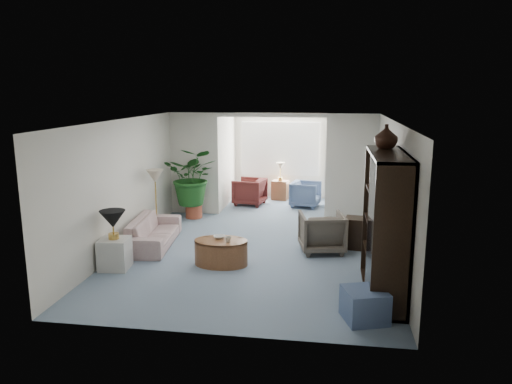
% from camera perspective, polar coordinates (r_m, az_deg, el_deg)
% --- Properties ---
extents(floor, '(6.00, 6.00, 0.00)m').
position_cam_1_polar(floor, '(9.19, -0.56, -7.50)').
color(floor, gray).
rests_on(floor, ground).
extents(sunroom_floor, '(2.60, 2.60, 0.00)m').
position_cam_1_polar(sunroom_floor, '(13.09, 2.29, -1.60)').
color(sunroom_floor, gray).
rests_on(sunroom_floor, ground).
extents(back_pier_left, '(1.20, 0.12, 2.50)m').
position_cam_1_polar(back_pier_left, '(12.15, -7.20, 3.27)').
color(back_pier_left, beige).
rests_on(back_pier_left, ground).
extents(back_pier_right, '(1.20, 0.12, 2.50)m').
position_cam_1_polar(back_pier_right, '(11.70, 11.04, 2.82)').
color(back_pier_right, beige).
rests_on(back_pier_right, ground).
extents(back_header, '(2.60, 0.12, 0.10)m').
position_cam_1_polar(back_header, '(11.65, 1.79, 8.93)').
color(back_header, beige).
rests_on(back_header, back_pier_left).
extents(window_pane, '(2.20, 0.02, 1.50)m').
position_cam_1_polar(window_pane, '(13.90, 2.84, 5.05)').
color(window_pane, white).
extents(window_blinds, '(2.20, 0.02, 1.50)m').
position_cam_1_polar(window_blinds, '(13.87, 2.82, 5.04)').
color(window_blinds, white).
extents(framed_picture, '(0.04, 0.50, 0.40)m').
position_cam_1_polar(framed_picture, '(8.63, 15.67, 2.45)').
color(framed_picture, beige).
extents(sofa, '(0.94, 1.97, 0.56)m').
position_cam_1_polar(sofa, '(9.96, -11.84, -4.53)').
color(sofa, '#C1B1A3').
rests_on(sofa, ground).
extents(end_table, '(0.53, 0.53, 0.53)m').
position_cam_1_polar(end_table, '(8.85, -16.11, -6.92)').
color(end_table, beige).
rests_on(end_table, ground).
extents(table_lamp, '(0.44, 0.44, 0.30)m').
position_cam_1_polar(table_lamp, '(8.67, -16.34, -3.05)').
color(table_lamp, black).
rests_on(table_lamp, end_table).
extents(floor_lamp, '(0.36, 0.36, 0.28)m').
position_cam_1_polar(floor_lamp, '(10.55, -11.68, 1.82)').
color(floor_lamp, beige).
rests_on(floor_lamp, ground).
extents(coffee_table, '(1.19, 1.19, 0.45)m').
position_cam_1_polar(coffee_table, '(8.73, -4.08, -7.01)').
color(coffee_table, brown).
rests_on(coffee_table, ground).
extents(coffee_bowl, '(0.26, 0.26, 0.05)m').
position_cam_1_polar(coffee_bowl, '(8.76, -4.29, -5.23)').
color(coffee_bowl, silver).
rests_on(coffee_bowl, coffee_table).
extents(coffee_cup, '(0.13, 0.13, 0.10)m').
position_cam_1_polar(coffee_cup, '(8.52, -3.27, -5.54)').
color(coffee_cup, '#B9B3A2').
rests_on(coffee_cup, coffee_table).
extents(wingback_chair, '(0.96, 0.98, 0.76)m').
position_cam_1_polar(wingback_chair, '(9.44, 7.67, -4.65)').
color(wingback_chair, '#5D5349').
rests_on(wingback_chair, ground).
extents(side_table_dark, '(0.56, 0.47, 0.61)m').
position_cam_1_polar(side_table_dark, '(9.77, 11.82, -4.69)').
color(side_table_dark, black).
rests_on(side_table_dark, ground).
extents(entertainment_cabinet, '(0.52, 1.94, 2.16)m').
position_cam_1_polar(entertainment_cabinet, '(7.49, 14.79, -3.76)').
color(entertainment_cabinet, black).
rests_on(entertainment_cabinet, ground).
extents(cabinet_urn, '(0.36, 0.36, 0.37)m').
position_cam_1_polar(cabinet_urn, '(7.76, 14.91, 6.26)').
color(cabinet_urn, black).
rests_on(cabinet_urn, entertainment_cabinet).
extents(ottoman, '(0.68, 0.68, 0.43)m').
position_cam_1_polar(ottoman, '(6.88, 12.53, -12.71)').
color(ottoman, slate).
rests_on(ottoman, ground).
extents(plant_pot, '(0.40, 0.40, 0.32)m').
position_cam_1_polar(plant_pot, '(11.94, -7.24, -2.22)').
color(plant_pot, '#A5482F').
rests_on(plant_pot, ground).
extents(house_plant, '(1.25, 1.08, 1.38)m').
position_cam_1_polar(house_plant, '(11.76, -7.35, 1.81)').
color(house_plant, '#1C501B').
rests_on(house_plant, plant_pot).
extents(sunroom_chair_blue, '(0.85, 0.84, 0.67)m').
position_cam_1_polar(sunroom_chair_blue, '(12.98, 5.79, -0.25)').
color(sunroom_chair_blue, slate).
rests_on(sunroom_chair_blue, ground).
extents(sunroom_chair_maroon, '(0.91, 0.90, 0.72)m').
position_cam_1_polar(sunroom_chair_maroon, '(13.13, -0.76, 0.06)').
color(sunroom_chair_maroon, '#521E1C').
rests_on(sunroom_chair_maroon, ground).
extents(sunroom_table, '(0.50, 0.42, 0.54)m').
position_cam_1_polar(sunroom_table, '(13.78, 2.83, 0.23)').
color(sunroom_table, brown).
rests_on(sunroom_table, ground).
extents(shelf_clutter, '(0.30, 1.14, 1.06)m').
position_cam_1_polar(shelf_clutter, '(7.40, 14.49, -3.85)').
color(shelf_clutter, black).
rests_on(shelf_clutter, entertainment_cabinet).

